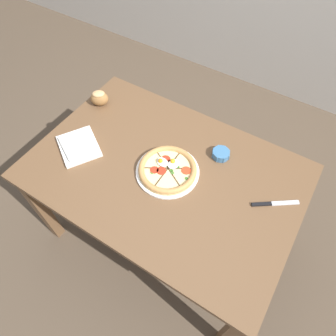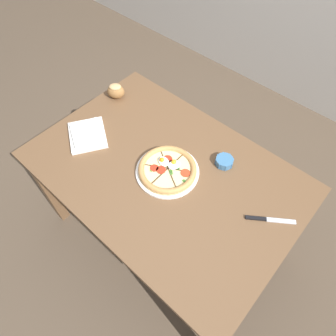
{
  "view_description": "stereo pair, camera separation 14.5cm",
  "coord_description": "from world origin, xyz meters",
  "views": [
    {
      "loc": [
        0.47,
        -0.71,
        1.94
      ],
      "look_at": [
        0.02,
        0.0,
        0.75
      ],
      "focal_mm": 32.0,
      "sensor_mm": 36.0,
      "label": 1
    },
    {
      "loc": [
        0.58,
        -0.63,
        1.94
      ],
      "look_at": [
        0.02,
        0.0,
        0.75
      ],
      "focal_mm": 32.0,
      "sensor_mm": 36.0,
      "label": 2
    }
  ],
  "objects": [
    {
      "name": "napkin_folded",
      "position": [
        -0.46,
        -0.11,
        0.74
      ],
      "size": [
        0.29,
        0.28,
        0.04
      ],
      "rotation": [
        0.0,
        0.0,
        -0.56
      ],
      "color": "silver",
      "rests_on": "dining_table"
    },
    {
      "name": "ground_plane",
      "position": [
        0.0,
        0.0,
        0.0
      ],
      "size": [
        12.0,
        12.0,
        0.0
      ],
      "primitive_type": "plane",
      "color": "brown"
    },
    {
      "name": "knife_main",
      "position": [
        0.53,
        0.11,
        0.73
      ],
      "size": [
        0.19,
        0.14,
        0.01
      ],
      "rotation": [
        0.0,
        0.0,
        0.62
      ],
      "color": "silver",
      "rests_on": "dining_table"
    },
    {
      "name": "ramekin_bowl",
      "position": [
        0.2,
        0.23,
        0.74
      ],
      "size": [
        0.09,
        0.09,
        0.04
      ],
      "color": "teal",
      "rests_on": "dining_table"
    },
    {
      "name": "bread_piece_near",
      "position": [
        -0.57,
        0.2,
        0.77
      ],
      "size": [
        0.13,
        0.12,
        0.09
      ],
      "rotation": [
        0.0,
        0.0,
        0.63
      ],
      "color": "olive",
      "rests_on": "dining_table"
    },
    {
      "name": "dining_table",
      "position": [
        0.0,
        0.0,
        0.63
      ],
      "size": [
        1.33,
        0.9,
        0.72
      ],
      "color": "brown",
      "rests_on": "ground_plane"
    },
    {
      "name": "pizza",
      "position": [
        0.02,
        0.0,
        0.74
      ],
      "size": [
        0.31,
        0.31,
        0.05
      ],
      "color": "white",
      "rests_on": "dining_table"
    }
  ]
}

